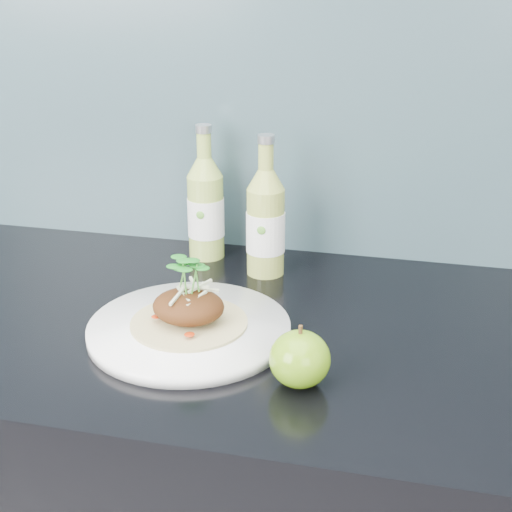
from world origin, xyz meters
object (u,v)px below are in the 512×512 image
object	(u,v)px
green_apple	(300,359)
cider_bottle_right	(266,223)
cider_bottle_left	(206,208)
dinner_plate	(189,329)

from	to	relation	value
green_apple	cider_bottle_right	size ratio (longest dim) A/B	0.38
cider_bottle_left	green_apple	bearing A→B (deg)	-52.96
dinner_plate	green_apple	xyz separation A→B (m)	(0.17, -0.09, 0.03)
dinner_plate	green_apple	distance (m)	0.19
dinner_plate	cider_bottle_left	distance (m)	0.30
green_apple	cider_bottle_right	world-z (taller)	cider_bottle_right
cider_bottle_left	cider_bottle_right	distance (m)	0.12
cider_bottle_left	cider_bottle_right	xyz separation A→B (m)	(0.12, -0.05, 0.00)
cider_bottle_left	cider_bottle_right	world-z (taller)	same
green_apple	cider_bottle_left	size ratio (longest dim) A/B	0.38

